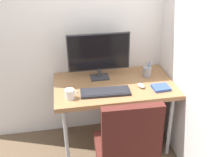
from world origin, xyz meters
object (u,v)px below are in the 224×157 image
at_px(office_chair, 127,147).
at_px(monitor, 99,54).
at_px(notebook, 161,88).
at_px(keyboard, 105,92).
at_px(mouse, 141,86).
at_px(coffee_mug, 70,94).
at_px(pen_holder, 147,72).
at_px(filing_cabinet, 140,117).

relative_size(office_chair, monitor, 1.61).
bearing_deg(notebook, keyboard, 174.47).
height_order(mouse, coffee_mug, coffee_mug).
bearing_deg(keyboard, mouse, 8.02).
xyz_separation_m(monitor, coffee_mug, (-0.33, -0.37, -0.22)).
bearing_deg(coffee_mug, keyboard, 5.63).
xyz_separation_m(mouse, coffee_mug, (-0.70, -0.09, 0.03)).
height_order(keyboard, coffee_mug, coffee_mug).
distance_m(pen_holder, notebook, 0.29).
distance_m(filing_cabinet, coffee_mug, 0.94).
height_order(filing_cabinet, mouse, mouse).
height_order(office_chair, monitor, monitor).
height_order(pen_holder, coffee_mug, pen_holder).
bearing_deg(mouse, filing_cabinet, 59.90).
distance_m(filing_cabinet, monitor, 0.87).
xyz_separation_m(filing_cabinet, keyboard, (-0.42, -0.19, 0.48)).
bearing_deg(notebook, coffee_mug, 177.41).
bearing_deg(keyboard, monitor, 91.03).
relative_size(mouse, coffee_mug, 0.84).
relative_size(office_chair, keyboard, 2.15).
bearing_deg(monitor, office_chair, -83.49).
bearing_deg(coffee_mug, monitor, 48.44).
xyz_separation_m(keyboard, notebook, (0.55, -0.02, 0.00)).
xyz_separation_m(office_chair, coffee_mug, (-0.43, 0.50, 0.27)).
relative_size(office_chair, mouse, 10.04).
xyz_separation_m(filing_cabinet, mouse, (-0.05, -0.14, 0.49)).
bearing_deg(monitor, coffee_mug, -131.56).
bearing_deg(filing_cabinet, pen_holder, 44.28).
xyz_separation_m(office_chair, pen_holder, (0.40, 0.80, 0.28)).
xyz_separation_m(office_chair, filing_cabinet, (0.32, 0.72, -0.25)).
height_order(office_chair, keyboard, office_chair).
bearing_deg(keyboard, office_chair, -80.06).
height_order(office_chair, pen_holder, office_chair).
bearing_deg(coffee_mug, mouse, 6.88).
xyz_separation_m(filing_cabinet, pen_holder, (0.08, 0.07, 0.53)).
relative_size(pen_holder, notebook, 1.11).
bearing_deg(filing_cabinet, keyboard, -155.37).
bearing_deg(keyboard, notebook, -2.11).
bearing_deg(coffee_mug, office_chair, -49.29).
bearing_deg(coffee_mug, pen_holder, 19.83).
bearing_deg(monitor, keyboard, -88.97).
distance_m(notebook, coffee_mug, 0.88).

